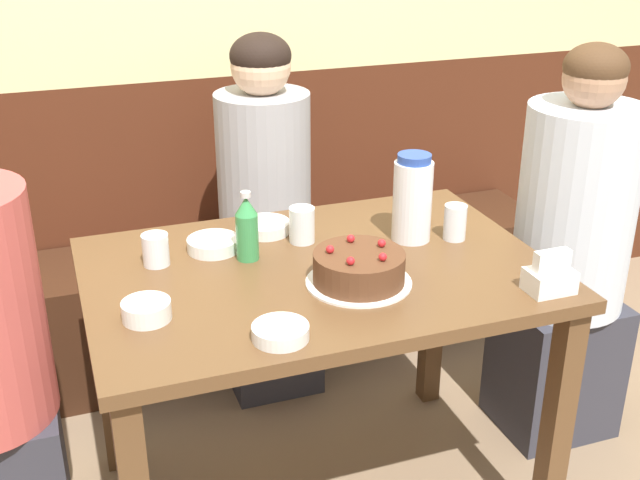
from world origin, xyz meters
TOP-DOWN VIEW (x-y plane):
  - back_wall at (0.00, 1.05)m, footprint 4.80×0.04m
  - bench_seat at (0.00, 0.83)m, footprint 2.34×0.38m
  - dining_table at (0.00, 0.00)m, footprint 1.15×0.79m
  - birthday_cake at (0.07, -0.12)m, footprint 0.26×0.26m
  - water_pitcher at (0.30, 0.08)m, footprint 0.11×0.11m
  - soju_bottle at (-0.15, 0.11)m, footprint 0.06×0.06m
  - napkin_holder at (0.47, -0.31)m, footprint 0.11×0.08m
  - bowl_soup_white at (-0.22, 0.19)m, footprint 0.14×0.14m
  - bowl_rice_small at (-0.06, 0.26)m, footprint 0.14×0.14m
  - bowl_side_dish at (-0.19, -0.30)m, footprint 0.12×0.12m
  - bowl_sauce_shallow at (-0.44, -0.12)m, footprint 0.11×0.11m
  - glass_water_tall at (0.02, 0.16)m, footprint 0.07×0.07m
  - glass_tumbler_short at (0.41, 0.04)m, footprint 0.06×0.06m
  - glass_shot_small at (-0.38, 0.15)m, footprint 0.07×0.07m
  - person_teal_shirt at (0.05, 0.66)m, footprint 0.30×0.34m
  - person_pale_blue_shirt at (0.84, 0.09)m, footprint 0.34×0.34m

SIDE VIEW (x-z plane):
  - bench_seat at x=0.00m, z-range 0.00..0.45m
  - person_teal_shirt at x=0.05m, z-range -0.04..1.18m
  - person_pale_blue_shirt at x=0.84m, z-range -0.03..1.22m
  - dining_table at x=0.00m, z-range 0.26..1.01m
  - bowl_side_dish at x=-0.19m, z-range 0.74..0.78m
  - bowl_rice_small at x=-0.06m, z-range 0.74..0.78m
  - bowl_soup_white at x=-0.22m, z-range 0.74..0.78m
  - bowl_sauce_shallow at x=-0.44m, z-range 0.74..0.79m
  - napkin_holder at x=0.47m, z-range 0.73..0.83m
  - birthday_cake at x=0.07m, z-range 0.73..0.83m
  - glass_shot_small at x=-0.38m, z-range 0.74..0.83m
  - glass_tumbler_short at x=0.41m, z-range 0.74..0.84m
  - glass_water_tall at x=0.02m, z-range 0.74..0.84m
  - soju_bottle at x=-0.15m, z-range 0.74..0.92m
  - water_pitcher at x=0.30m, z-range 0.74..0.98m
  - back_wall at x=0.00m, z-range 0.00..2.50m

